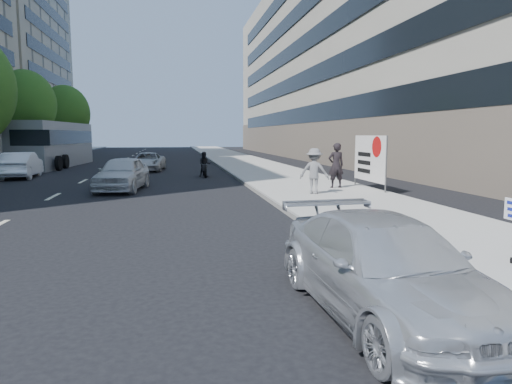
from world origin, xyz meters
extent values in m
plane|color=black|center=(0.00, 0.00, 0.00)|extent=(160.00, 160.00, 0.00)
cube|color=#ADAAA2|center=(4.00, 20.00, 0.07)|extent=(5.00, 120.00, 0.15)
cube|color=gray|center=(17.00, 32.00, 10.00)|extent=(14.00, 70.00, 20.00)
cylinder|color=#382616|center=(-13.70, 30.00, 1.49)|extent=(0.30, 0.30, 2.97)
ellipsoid|color=#1F4C14|center=(-13.70, 30.00, 4.89)|extent=(4.80, 4.80, 5.52)
cylinder|color=#382616|center=(-13.70, 44.00, 1.31)|extent=(0.30, 0.30, 2.62)
ellipsoid|color=#1F4C14|center=(-13.70, 44.00, 4.79)|extent=(5.40, 5.40, 6.21)
imported|color=slate|center=(3.37, 5.98, 1.01)|extent=(1.28, 1.05, 1.72)
imported|color=black|center=(4.86, 7.69, 1.10)|extent=(0.70, 0.47, 1.89)
cylinder|color=#4C4C4C|center=(6.20, 5.81, 1.25)|extent=(0.06, 0.06, 2.20)
cylinder|color=#4C4C4C|center=(6.20, 8.81, 1.25)|extent=(0.06, 0.06, 2.20)
cube|color=silver|center=(6.18, 7.31, 1.40)|extent=(0.04, 3.00, 1.90)
cylinder|color=#A50C0C|center=(6.16, 6.61, 1.90)|extent=(0.01, 0.84, 0.84)
cube|color=black|center=(6.16, 7.81, 1.55)|extent=(0.01, 1.30, 0.18)
cube|color=black|center=(6.16, 7.81, 1.20)|extent=(0.01, 1.30, 0.18)
cube|color=black|center=(6.16, 7.81, 0.85)|extent=(0.01, 1.30, 0.18)
imported|color=silver|center=(0.80, -5.21, 0.65)|extent=(2.00, 4.54, 1.30)
imported|color=silver|center=(-4.07, 9.64, 0.74)|extent=(2.32, 4.51, 1.47)
imported|color=white|center=(-10.22, 16.58, 0.71)|extent=(1.84, 4.44, 1.43)
imported|color=#BDBDBD|center=(-3.57, 20.54, 0.60)|extent=(2.39, 4.51, 1.21)
cylinder|color=black|center=(-0.14, 14.79, 0.32)|extent=(0.17, 0.65, 0.64)
cylinder|color=black|center=(-0.14, 16.19, 0.32)|extent=(0.17, 0.65, 0.64)
cube|color=black|center=(-0.14, 15.49, 0.55)|extent=(0.34, 1.22, 0.35)
imported|color=black|center=(-0.14, 15.39, 0.71)|extent=(0.73, 0.59, 1.42)
cube|color=slate|center=(-10.67, 26.11, 1.65)|extent=(3.40, 12.15, 3.30)
cube|color=black|center=(-11.94, 26.11, 2.20)|extent=(0.92, 11.47, 1.00)
cube|color=black|center=(-9.40, 26.11, 2.20)|extent=(0.92, 11.47, 1.00)
cube|color=black|center=(-10.67, 20.09, 2.20)|extent=(2.40, 0.24, 1.00)
cylinder|color=black|center=(-11.92, 21.61, 0.50)|extent=(0.32, 1.02, 1.00)
cylinder|color=black|center=(-9.42, 21.61, 0.50)|extent=(0.32, 1.02, 1.00)
cylinder|color=black|center=(-11.92, 23.61, 0.50)|extent=(0.32, 1.02, 1.00)
cylinder|color=black|center=(-9.42, 23.61, 0.50)|extent=(0.32, 1.02, 1.00)
cylinder|color=black|center=(-11.92, 29.61, 0.50)|extent=(0.32, 1.02, 1.00)
cylinder|color=black|center=(-9.42, 29.61, 0.50)|extent=(0.32, 1.02, 1.00)
cylinder|color=black|center=(-11.92, 31.11, 0.50)|extent=(0.32, 1.02, 1.00)
cylinder|color=black|center=(-9.42, 31.11, 0.50)|extent=(0.32, 1.02, 1.00)
camera|label=1|loc=(-1.89, -10.60, 2.38)|focal=32.00mm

